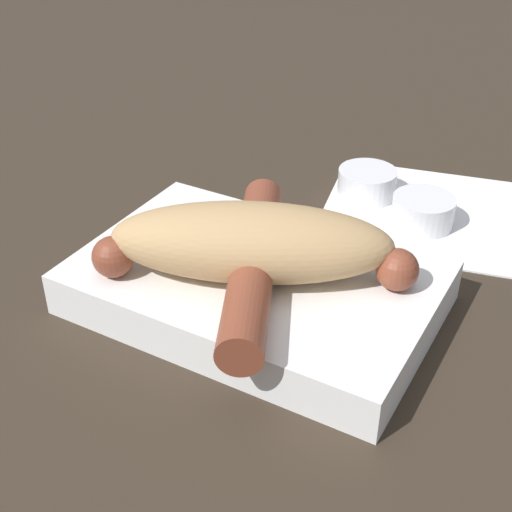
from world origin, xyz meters
The scene contains 8 objects.
ground_plane centered at (0.00, 0.00, 0.00)m, with size 3.00×3.00×0.00m, color #33281E.
food_tray centered at (0.00, 0.00, 0.01)m, with size 0.23×0.15×0.03m.
bread_roll centered at (0.00, 0.01, 0.05)m, with size 0.19×0.13×0.05m.
sausage centered at (-0.01, 0.01, 0.04)m, with size 0.19×0.17×0.03m.
pickled_veggies centered at (0.06, -0.03, 0.03)m, with size 0.08×0.08×0.00m.
napkin centered at (-0.06, -0.18, 0.00)m, with size 0.18×0.18×0.00m.
condiment_cup_near centered at (-0.06, -0.16, 0.01)m, with size 0.05×0.05×0.03m.
condiment_cup_far centered at (-0.01, -0.18, 0.01)m, with size 0.05×0.05×0.03m.
Camera 1 is at (-0.19, 0.33, 0.29)m, focal length 50.00 mm.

